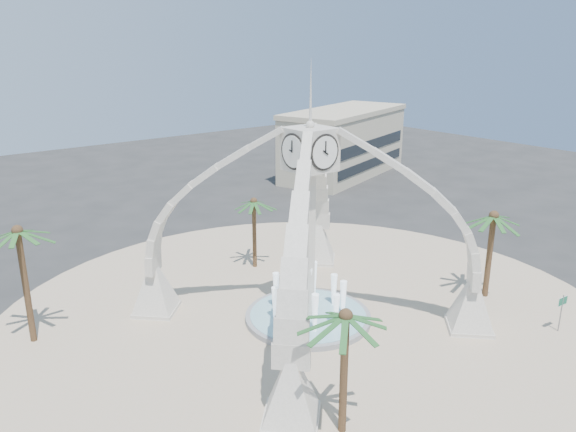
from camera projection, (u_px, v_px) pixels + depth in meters
ground at (308, 320)px, 35.84m from camera, size 140.00×140.00×0.00m
plaza at (308, 320)px, 35.83m from camera, size 40.00×40.00×0.06m
clock_tower at (309, 224)px, 33.89m from camera, size 17.94×17.94×16.30m
fountain at (308, 316)px, 35.75m from camera, size 8.00×8.00×3.62m
building_ne at (344, 142)px, 73.26m from camera, size 21.87×14.17×8.60m
palm_east at (494, 217)px, 37.40m from camera, size 4.67×4.67×6.69m
palm_west at (18, 233)px, 31.27m from camera, size 4.40×4.40×7.69m
palm_north at (254, 202)px, 42.59m from camera, size 4.44×4.44×6.05m
palm_south at (346, 318)px, 23.92m from camera, size 4.64×4.64×6.61m
street_sign at (562, 306)px, 33.86m from camera, size 0.91×0.12×2.47m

